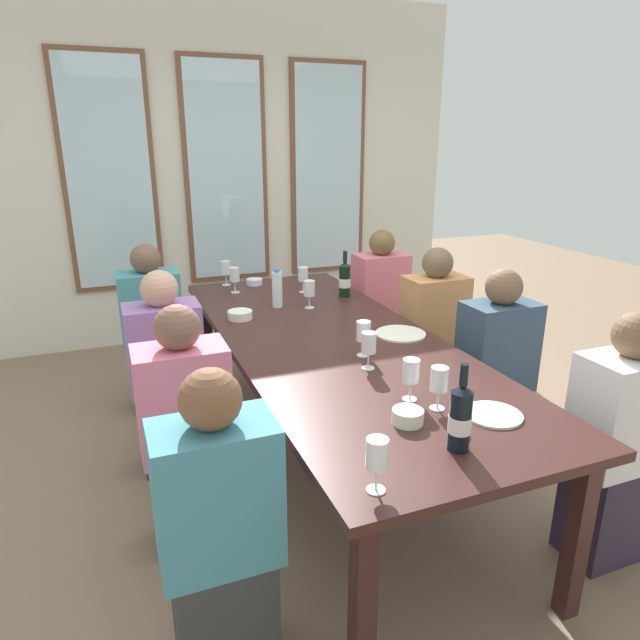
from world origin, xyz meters
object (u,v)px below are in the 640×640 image
at_px(white_plate_1, 401,334).
at_px(seated_person_7, 433,338).
at_px(tasting_bowl_0, 254,282).
at_px(seated_person_1, 617,447).
at_px(dining_table, 332,349).
at_px(white_plate_0, 493,415).
at_px(water_bottle, 277,289).
at_px(wine_glass_3, 377,456).
at_px(wine_bottle_0, 345,279).
at_px(seated_person_0, 220,537).
at_px(wine_glass_8, 411,373).
at_px(seated_person_4, 153,332).
at_px(wine_glass_6, 439,380).
at_px(wine_glass_4, 235,276).
at_px(seated_person_5, 380,307).
at_px(tasting_bowl_1, 240,315).
at_px(wine_glass_1, 309,290).
at_px(seated_person_6, 168,377).
at_px(wine_bottle_1, 460,418).
at_px(seated_person_2, 186,435).
at_px(wine_glass_7, 226,269).
at_px(wine_glass_2, 368,344).
at_px(wine_glass_5, 303,275).
at_px(seated_person_3, 494,375).
at_px(wine_glass_0, 363,332).

relative_size(white_plate_1, seated_person_7, 0.24).
xyz_separation_m(tasting_bowl_0, seated_person_1, (0.91, -2.33, -0.23)).
height_order(dining_table, white_plate_1, white_plate_1).
distance_m(white_plate_0, seated_person_1, 0.63).
distance_m(water_bottle, wine_glass_3, 1.94).
xyz_separation_m(wine_bottle_0, seated_person_0, (-1.22, -1.76, -0.33)).
xyz_separation_m(white_plate_0, wine_glass_8, (-0.22, 0.24, 0.11)).
bearing_deg(seated_person_4, white_plate_1, -44.30).
relative_size(white_plate_0, wine_glass_6, 1.26).
height_order(wine_glass_4, seated_person_5, seated_person_5).
relative_size(water_bottle, wine_glass_3, 1.38).
distance_m(white_plate_0, seated_person_5, 2.13).
bearing_deg(tasting_bowl_1, seated_person_0, -106.42).
distance_m(wine_glass_1, seated_person_6, 1.00).
xyz_separation_m(white_plate_1, wine_glass_4, (-0.63, 1.16, 0.11)).
xyz_separation_m(wine_bottle_1, seated_person_2, (-0.80, 0.81, -0.33)).
bearing_deg(wine_glass_8, dining_table, 91.13).
bearing_deg(wine_glass_7, wine_glass_1, -64.35).
xyz_separation_m(dining_table, wine_glass_8, (0.02, -0.77, 0.18)).
bearing_deg(seated_person_0, seated_person_7, 39.19).
xyz_separation_m(wine_glass_2, seated_person_4, (-0.82, 1.51, -0.34)).
relative_size(dining_table, white_plate_1, 10.34).
xyz_separation_m(tasting_bowl_0, wine_glass_5, (0.26, -0.32, 0.10)).
bearing_deg(seated_person_0, seated_person_3, 23.91).
bearing_deg(white_plate_0, wine_glass_7, 102.55).
height_order(white_plate_1, seated_person_3, seated_person_3).
xyz_separation_m(wine_glass_3, seated_person_0, (-0.43, 0.23, -0.33)).
relative_size(wine_glass_6, seated_person_5, 0.16).
xyz_separation_m(wine_bottle_1, water_bottle, (-0.07, 1.81, -0.00)).
xyz_separation_m(wine_glass_4, seated_person_1, (1.08, -2.17, -0.33)).
xyz_separation_m(white_plate_0, wine_glass_5, (-0.07, 1.93, 0.11)).
bearing_deg(seated_person_4, wine_glass_6, -65.45).
xyz_separation_m(wine_bottle_1, tasting_bowl_0, (-0.06, 2.39, -0.10)).
bearing_deg(wine_glass_6, seated_person_0, -170.15).
height_order(dining_table, wine_bottle_1, wine_bottle_1).
relative_size(dining_table, seated_person_0, 2.50).
bearing_deg(wine_glass_7, wine_bottle_0, -40.58).
xyz_separation_m(water_bottle, seated_person_4, (-0.73, 0.43, -0.33)).
bearing_deg(wine_glass_3, tasting_bowl_1, 89.38).
distance_m(wine_glass_7, seated_person_6, 1.18).
bearing_deg(seated_person_1, wine_glass_0, 133.47).
distance_m(tasting_bowl_1, seated_person_2, 0.99).
bearing_deg(white_plate_1, wine_glass_8, -116.73).
relative_size(tasting_bowl_0, tasting_bowl_1, 0.80).
bearing_deg(wine_glass_7, seated_person_7, -42.21).
xyz_separation_m(seated_person_4, seated_person_6, (0.00, -0.78, 0.00)).
relative_size(wine_glass_0, wine_glass_8, 1.00).
relative_size(wine_glass_3, seated_person_5, 0.16).
bearing_deg(seated_person_1, white_plate_0, 171.63).
bearing_deg(seated_person_6, wine_glass_2, -41.75).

